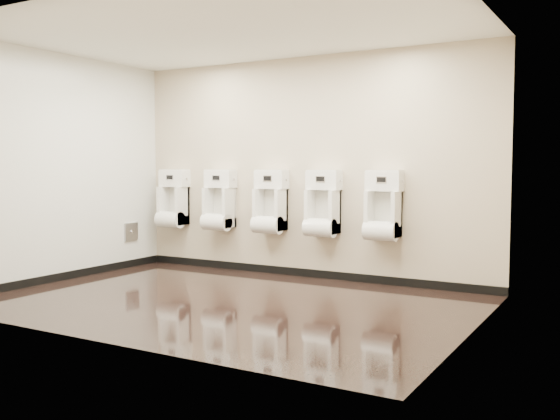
{
  "coord_description": "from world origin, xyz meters",
  "views": [
    {
      "loc": [
        3.69,
        -5.31,
        1.42
      ],
      "look_at": [
        0.31,
        0.55,
        0.94
      ],
      "focal_mm": 40.0,
      "sensor_mm": 36.0,
      "label": 1
    }
  ],
  "objects_px": {
    "urinal_1": "(219,205)",
    "urinal_2": "(270,207)",
    "urinal_3": "(322,209)",
    "urinal_4": "(383,211)",
    "access_panel": "(131,232)",
    "urinal_0": "(173,203)"
  },
  "relations": [
    {
      "from": "urinal_2",
      "to": "urinal_4",
      "type": "relative_size",
      "value": 1.0
    },
    {
      "from": "urinal_4",
      "to": "urinal_1",
      "type": "bearing_deg",
      "value": 180.0
    },
    {
      "from": "access_panel",
      "to": "urinal_1",
      "type": "xyz_separation_m",
      "value": [
        1.23,
        0.41,
        0.4
      ]
    },
    {
      "from": "urinal_0",
      "to": "urinal_2",
      "type": "xyz_separation_m",
      "value": [
        1.61,
        0.0,
        0.0
      ]
    },
    {
      "from": "access_panel",
      "to": "urinal_1",
      "type": "height_order",
      "value": "urinal_1"
    },
    {
      "from": "urinal_2",
      "to": "access_panel",
      "type": "bearing_deg",
      "value": -168.71
    },
    {
      "from": "urinal_0",
      "to": "access_panel",
      "type": "bearing_deg",
      "value": -136.1
    },
    {
      "from": "urinal_1",
      "to": "urinal_3",
      "type": "distance_m",
      "value": 1.57
    },
    {
      "from": "urinal_1",
      "to": "urinal_2",
      "type": "height_order",
      "value": "same"
    },
    {
      "from": "access_panel",
      "to": "urinal_0",
      "type": "relative_size",
      "value": 0.31
    },
    {
      "from": "urinal_2",
      "to": "urinal_3",
      "type": "distance_m",
      "value": 0.76
    },
    {
      "from": "urinal_1",
      "to": "urinal_3",
      "type": "height_order",
      "value": "same"
    },
    {
      "from": "urinal_0",
      "to": "urinal_4",
      "type": "height_order",
      "value": "same"
    },
    {
      "from": "urinal_2",
      "to": "urinal_4",
      "type": "height_order",
      "value": "same"
    },
    {
      "from": "access_panel",
      "to": "urinal_4",
      "type": "relative_size",
      "value": 0.31
    },
    {
      "from": "urinal_0",
      "to": "urinal_3",
      "type": "height_order",
      "value": "same"
    },
    {
      "from": "urinal_1",
      "to": "urinal_4",
      "type": "bearing_deg",
      "value": 0.0
    },
    {
      "from": "access_panel",
      "to": "urinal_4",
      "type": "distance_m",
      "value": 3.62
    },
    {
      "from": "urinal_1",
      "to": "urinal_2",
      "type": "distance_m",
      "value": 0.81
    },
    {
      "from": "urinal_2",
      "to": "urinal_3",
      "type": "bearing_deg",
      "value": 0.0
    },
    {
      "from": "urinal_3",
      "to": "urinal_4",
      "type": "height_order",
      "value": "same"
    },
    {
      "from": "access_panel",
      "to": "urinal_3",
      "type": "relative_size",
      "value": 0.31
    }
  ]
}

